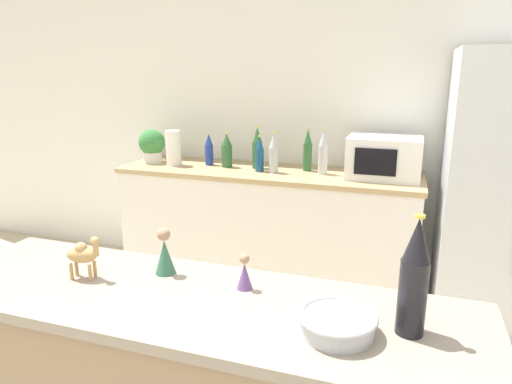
# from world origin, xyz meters

# --- Properties ---
(wall_back) EXTENTS (8.00, 0.06, 2.55)m
(wall_back) POSITION_xyz_m (0.00, 2.73, 1.27)
(wall_back) COLOR white
(wall_back) RESTS_ON ground_plane
(back_counter) EXTENTS (2.20, 0.63, 0.92)m
(back_counter) POSITION_xyz_m (-0.39, 2.40, 0.46)
(back_counter) COLOR silver
(back_counter) RESTS_ON ground_plane
(potted_plant) EXTENTS (0.21, 0.21, 0.26)m
(potted_plant) POSITION_xyz_m (-1.34, 2.39, 1.06)
(potted_plant) COLOR silver
(potted_plant) RESTS_ON back_counter
(paper_towel_roll) EXTENTS (0.11, 0.11, 0.27)m
(paper_towel_roll) POSITION_xyz_m (-1.12, 2.34, 1.05)
(paper_towel_roll) COLOR white
(paper_towel_roll) RESTS_ON back_counter
(microwave) EXTENTS (0.48, 0.37, 0.28)m
(microwave) POSITION_xyz_m (0.43, 2.42, 1.06)
(microwave) COLOR white
(microwave) RESTS_ON back_counter
(back_bottle_0) EXTENTS (0.06, 0.06, 0.26)m
(back_bottle_0) POSITION_xyz_m (-0.43, 2.34, 1.04)
(back_bottle_0) COLOR navy
(back_bottle_0) RESTS_ON back_counter
(back_bottle_1) EXTENTS (0.07, 0.07, 0.29)m
(back_bottle_1) POSITION_xyz_m (-0.32, 2.33, 1.06)
(back_bottle_1) COLOR #B2B7BC
(back_bottle_1) RESTS_ON back_counter
(back_bottle_2) EXTENTS (0.06, 0.06, 0.25)m
(back_bottle_2) POSITION_xyz_m (-0.87, 2.44, 1.04)
(back_bottle_2) COLOR navy
(back_bottle_2) RESTS_ON back_counter
(back_bottle_3) EXTENTS (0.07, 0.07, 0.32)m
(back_bottle_3) POSITION_xyz_m (0.02, 2.40, 1.08)
(back_bottle_3) COLOR #B2B7BC
(back_bottle_3) RESTS_ON back_counter
(back_bottle_4) EXTENTS (0.06, 0.06, 0.31)m
(back_bottle_4) POSITION_xyz_m (-0.11, 2.48, 1.07)
(back_bottle_4) COLOR #2D6033
(back_bottle_4) RESTS_ON back_counter
(back_bottle_5) EXTENTS (0.08, 0.08, 0.26)m
(back_bottle_5) POSITION_xyz_m (-0.71, 2.41, 1.04)
(back_bottle_5) COLOR #2D6033
(back_bottle_5) RESTS_ON back_counter
(back_bottle_6) EXTENTS (0.08, 0.08, 0.31)m
(back_bottle_6) POSITION_xyz_m (-0.48, 2.44, 1.07)
(back_bottle_6) COLOR #2D6033
(back_bottle_6) RESTS_ON back_counter
(wine_bottle) EXTENTS (0.08, 0.08, 0.34)m
(wine_bottle) POSITION_xyz_m (0.63, 0.46, 1.09)
(wine_bottle) COLOR black
(wine_bottle) RESTS_ON bar_counter
(fruit_bowl) EXTENTS (0.22, 0.22, 0.06)m
(fruit_bowl) POSITION_xyz_m (0.44, 0.40, 0.96)
(fruit_bowl) COLOR #B7BABF
(fruit_bowl) RESTS_ON bar_counter
(camel_figurine) EXTENTS (0.13, 0.07, 0.16)m
(camel_figurine) POSITION_xyz_m (-0.45, 0.46, 1.02)
(camel_figurine) COLOR tan
(camel_figurine) RESTS_ON bar_counter
(wise_man_figurine_blue) EXTENTS (0.05, 0.05, 0.12)m
(wise_man_figurine_blue) POSITION_xyz_m (0.10, 0.57, 0.98)
(wise_man_figurine_blue) COLOR #6B4784
(wise_man_figurine_blue) RESTS_ON bar_counter
(wise_man_figurine_crimson) EXTENTS (0.07, 0.07, 0.17)m
(wise_man_figurine_crimson) POSITION_xyz_m (-0.21, 0.59, 1.00)
(wise_man_figurine_crimson) COLOR #33664C
(wise_man_figurine_crimson) RESTS_ON bar_counter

